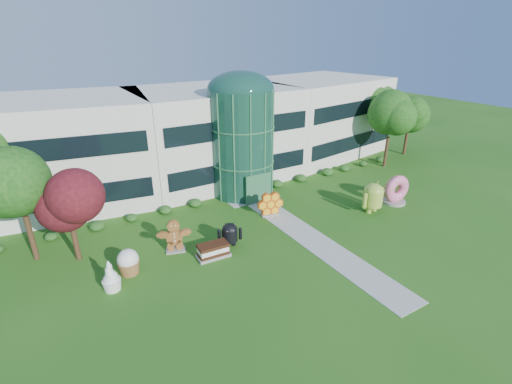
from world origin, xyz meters
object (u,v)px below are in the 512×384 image
android_black (230,233)px  gingerbread (174,235)px  donut (395,189)px  android_green (373,195)px

android_black → gingerbread: 3.95m
android_black → donut: bearing=16.8°
android_green → android_black: bearing=167.7°
android_green → android_black: 13.27m
android_black → gingerbread: bearing=180.0°
android_black → gingerbread: (-3.69, 1.40, 0.18)m
donut → android_green: bearing=-169.3°
gingerbread → android_black: bearing=-4.3°
android_black → gingerbread: size_ratio=0.79×
android_black → donut: (16.38, -1.15, 0.31)m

